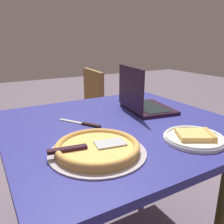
{
  "coord_description": "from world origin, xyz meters",
  "views": [
    {
      "loc": [
        0.58,
        0.93,
        1.14
      ],
      "look_at": [
        -0.0,
        -0.08,
        0.78
      ],
      "focal_mm": 37.83,
      "sensor_mm": 36.0,
      "label": 1
    }
  ],
  "objects_px": {
    "pizza_tray": "(97,148)",
    "table_knife": "(83,124)",
    "pizza_plate": "(194,137)",
    "dining_table": "(119,136)",
    "chair_near": "(81,111)",
    "laptop": "(142,101)"
  },
  "relations": [
    {
      "from": "dining_table",
      "to": "chair_near",
      "type": "height_order",
      "value": "chair_near"
    },
    {
      "from": "dining_table",
      "to": "chair_near",
      "type": "xyz_separation_m",
      "value": [
        -0.2,
        -0.98,
        -0.16
      ]
    },
    {
      "from": "pizza_tray",
      "to": "table_knife",
      "type": "relative_size",
      "value": 1.67
    },
    {
      "from": "dining_table",
      "to": "chair_near",
      "type": "distance_m",
      "value": 1.01
    },
    {
      "from": "pizza_plate",
      "to": "laptop",
      "type": "bearing_deg",
      "value": -99.07
    },
    {
      "from": "pizza_plate",
      "to": "table_knife",
      "type": "xyz_separation_m",
      "value": [
        0.31,
        -0.4,
        -0.01
      ]
    },
    {
      "from": "chair_near",
      "to": "pizza_plate",
      "type": "bearing_deg",
      "value": 87.99
    },
    {
      "from": "pizza_tray",
      "to": "chair_near",
      "type": "distance_m",
      "value": 1.31
    },
    {
      "from": "pizza_plate",
      "to": "pizza_tray",
      "type": "distance_m",
      "value": 0.4
    },
    {
      "from": "dining_table",
      "to": "pizza_plate",
      "type": "relative_size",
      "value": 4.46
    },
    {
      "from": "pizza_plate",
      "to": "pizza_tray",
      "type": "relative_size",
      "value": 0.69
    },
    {
      "from": "laptop",
      "to": "table_knife",
      "type": "bearing_deg",
      "value": 6.97
    },
    {
      "from": "pizza_tray",
      "to": "table_knife",
      "type": "xyz_separation_m",
      "value": [
        -0.08,
        -0.3,
        -0.02
      ]
    },
    {
      "from": "laptop",
      "to": "table_knife",
      "type": "relative_size",
      "value": 1.63
    },
    {
      "from": "pizza_plate",
      "to": "dining_table",
      "type": "bearing_deg",
      "value": -65.68
    },
    {
      "from": "chair_near",
      "to": "table_knife",
      "type": "bearing_deg",
      "value": 68.45
    },
    {
      "from": "chair_near",
      "to": "dining_table",
      "type": "bearing_deg",
      "value": 78.65
    },
    {
      "from": "pizza_tray",
      "to": "table_knife",
      "type": "bearing_deg",
      "value": -104.05
    },
    {
      "from": "dining_table",
      "to": "pizza_tray",
      "type": "distance_m",
      "value": 0.35
    },
    {
      "from": "laptop",
      "to": "table_knife",
      "type": "xyz_separation_m",
      "value": [
        0.38,
        0.05,
        -0.05
      ]
    },
    {
      "from": "pizza_tray",
      "to": "pizza_plate",
      "type": "bearing_deg",
      "value": 165.93
    },
    {
      "from": "pizza_tray",
      "to": "chair_near",
      "type": "bearing_deg",
      "value": -109.75
    }
  ]
}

